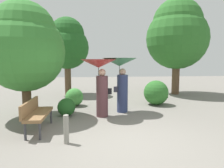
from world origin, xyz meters
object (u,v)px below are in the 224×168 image
Objects in this scene: tree_near_left at (67,44)px; path_marker_post at (66,129)px; park_bench at (36,112)px; person_right at (120,72)px; tree_near_right at (177,34)px; tree_mid_left at (24,46)px; person_left at (100,76)px.

path_marker_post is (0.64, -7.04, -2.50)m from tree_near_left.
path_marker_post is (0.89, -0.97, -0.18)m from park_bench.
tree_near_left reaches higher than park_bench.
tree_near_right is (3.77, 3.82, 1.93)m from person_right.
tree_mid_left is (-0.90, -4.62, -0.46)m from tree_near_left.
person_right is 3.28m from park_bench.
tree_near_right is at bearing -51.96° from person_right.
tree_mid_left reaches higher than person_left.
tree_near_right reaches higher than person_left.
person_left is 2.36m from park_bench.
park_bench is 0.28× the size of tree_near_right.
person_right is 0.37× the size of tree_near_right.
tree_mid_left is (-0.65, 1.45, 1.86)m from park_bench.
person_left is at bearing 117.78° from person_right.
path_marker_post is at bearing -84.82° from tree_near_left.
person_right is at bearing -53.85° from park_bench.
tree_near_right is at bearing -4.22° from tree_near_left.
tree_near_right is 8.03× the size of path_marker_post.
tree_mid_left is at bearing 24.87° from park_bench.
person_left is 0.97× the size of person_right.
path_marker_post is (-5.43, -6.59, -3.07)m from tree_near_right.
tree_mid_left is at bearing 89.06° from person_right.
tree_near_right is at bearing -53.50° from person_left.
tree_near_left is at bearing 175.78° from tree_near_right.
park_bench is at bearing -92.39° from tree_near_left.
person_right is 1.32× the size of park_bench.
tree_near_left is (0.25, 6.08, 2.32)m from park_bench.
person_left is 0.45× the size of tree_near_left.
tree_mid_left reaches higher than park_bench.
person_left is at bearing -53.77° from park_bench.
park_bench is 1.33m from path_marker_post.
person_right is 0.47× the size of tree_near_left.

